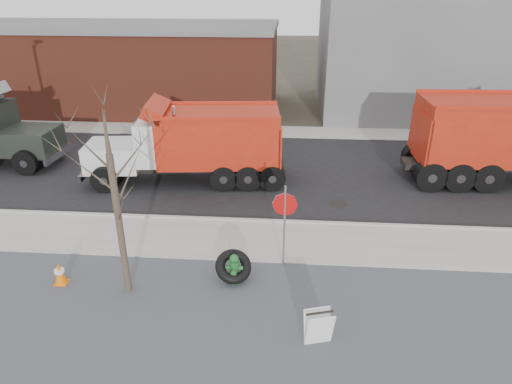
# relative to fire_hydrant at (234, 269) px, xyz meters

# --- Properties ---
(ground) EXTENTS (120.00, 120.00, 0.00)m
(ground) POSITION_rel_fire_hydrant_xyz_m (0.34, 1.95, -0.41)
(ground) COLOR #383328
(ground) RESTS_ON ground
(gravel_verge) EXTENTS (60.00, 5.00, 0.03)m
(gravel_verge) POSITION_rel_fire_hydrant_xyz_m (0.34, -1.55, -0.39)
(gravel_verge) COLOR slate
(gravel_verge) RESTS_ON ground
(sidewalk) EXTENTS (60.00, 2.50, 0.06)m
(sidewalk) POSITION_rel_fire_hydrant_xyz_m (0.34, 2.20, -0.38)
(sidewalk) COLOR #9E9B93
(sidewalk) RESTS_ON ground
(curb) EXTENTS (60.00, 0.15, 0.11)m
(curb) POSITION_rel_fire_hydrant_xyz_m (0.34, 3.50, -0.35)
(curb) COLOR #9E9B93
(curb) RESTS_ON ground
(road) EXTENTS (60.00, 9.40, 0.02)m
(road) POSITION_rel_fire_hydrant_xyz_m (0.34, 8.25, -0.40)
(road) COLOR black
(road) RESTS_ON ground
(far_sidewalk) EXTENTS (60.00, 2.00, 0.06)m
(far_sidewalk) POSITION_rel_fire_hydrant_xyz_m (0.34, 13.95, -0.38)
(far_sidewalk) COLOR #9E9B93
(far_sidewalk) RESTS_ON ground
(building_grey) EXTENTS (12.00, 10.00, 8.00)m
(building_grey) POSITION_rel_fire_hydrant_xyz_m (9.34, 19.95, 3.59)
(building_grey) COLOR slate
(building_grey) RESTS_ON ground
(building_brick) EXTENTS (20.20, 8.20, 5.30)m
(building_brick) POSITION_rel_fire_hydrant_xyz_m (-9.66, 18.95, 2.25)
(building_brick) COLOR maroon
(building_brick) RESTS_ON ground
(bare_tree) EXTENTS (3.20, 3.20, 5.20)m
(bare_tree) POSITION_rel_fire_hydrant_xyz_m (-2.86, -0.65, 2.89)
(bare_tree) COLOR #382D23
(bare_tree) RESTS_ON ground
(fire_hydrant) EXTENTS (0.50, 0.48, 0.89)m
(fire_hydrant) POSITION_rel_fire_hydrant_xyz_m (0.00, 0.00, 0.00)
(fire_hydrant) COLOR #276734
(fire_hydrant) RESTS_ON ground
(truck_tire) EXTENTS (1.31, 1.29, 0.86)m
(truck_tire) POSITION_rel_fire_hydrant_xyz_m (-0.03, 0.06, 0.05)
(truck_tire) COLOR black
(truck_tire) RESTS_ON ground
(stop_sign) EXTENTS (0.72, 0.06, 2.63)m
(stop_sign) POSITION_rel_fire_hydrant_xyz_m (1.36, 0.85, 1.40)
(stop_sign) COLOR gray
(stop_sign) RESTS_ON ground
(sandwich_board) EXTENTS (0.73, 0.57, 0.90)m
(sandwich_board) POSITION_rel_fire_hydrant_xyz_m (2.24, -2.28, 0.07)
(sandwich_board) COLOR white
(sandwich_board) RESTS_ON ground
(traffic_cone_far) EXTENTS (0.36, 0.36, 0.69)m
(traffic_cone_far) POSITION_rel_fire_hydrant_xyz_m (-4.85, -0.49, -0.06)
(traffic_cone_far) COLOR orange
(traffic_cone_far) RESTS_ON ground
(dump_truck_red_b) EXTENTS (8.24, 3.10, 3.45)m
(dump_truck_red_b) POSITION_rel_fire_hydrant_xyz_m (-2.47, 6.90, 1.35)
(dump_truck_red_b) COLOR black
(dump_truck_red_b) RESTS_ON ground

